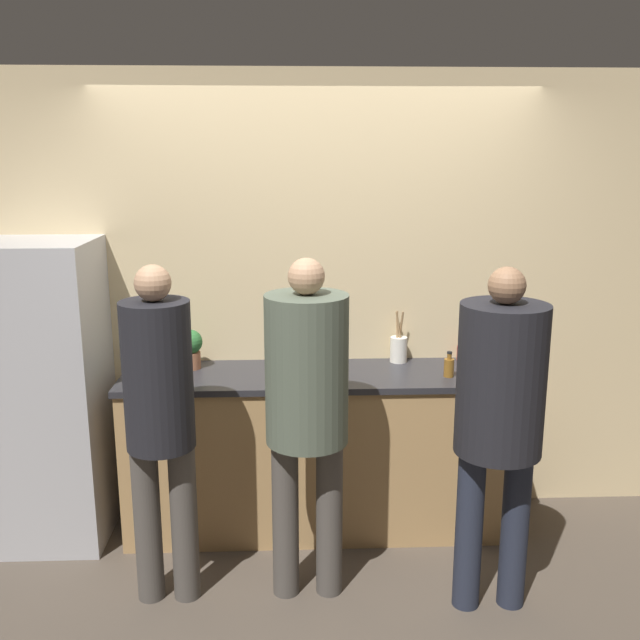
% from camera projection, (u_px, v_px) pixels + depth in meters
% --- Properties ---
extents(ground_plane, '(14.00, 14.00, 0.00)m').
position_uv_depth(ground_plane, '(321.00, 554.00, 3.90)').
color(ground_plane, '#4C4238').
extents(wall_back, '(5.20, 0.06, 2.60)m').
position_uv_depth(wall_back, '(317.00, 299.00, 4.20)').
color(wall_back, '#D6BC8C').
rests_on(wall_back, ground_plane).
extents(counter, '(2.20, 0.60, 0.94)m').
position_uv_depth(counter, '(319.00, 449.00, 4.12)').
color(counter, tan).
rests_on(counter, ground_plane).
extents(refrigerator, '(0.69, 0.63, 1.69)m').
position_uv_depth(refrigerator, '(39.00, 394.00, 3.93)').
color(refrigerator, '#B7B7BC').
rests_on(refrigerator, ground_plane).
extents(person_left, '(0.32, 0.32, 1.66)m').
position_uv_depth(person_left, '(160.00, 412.00, 3.31)').
color(person_left, '#4C4742').
rests_on(person_left, ground_plane).
extents(person_center, '(0.39, 0.39, 1.69)m').
position_uv_depth(person_center, '(307.00, 397.00, 3.34)').
color(person_center, '#4C4742').
rests_on(person_center, ground_plane).
extents(person_right, '(0.40, 0.40, 1.66)m').
position_uv_depth(person_right, '(499.00, 406.00, 3.24)').
color(person_right, '#232838').
rests_on(person_right, ground_plane).
extents(fruit_bowl, '(0.28, 0.28, 0.15)m').
position_uv_depth(fruit_bowl, '(311.00, 370.00, 3.85)').
color(fruit_bowl, '#4C3323').
rests_on(fruit_bowl, counter).
extents(utensil_crock, '(0.10, 0.10, 0.31)m').
position_uv_depth(utensil_crock, '(399.00, 348.00, 4.19)').
color(utensil_crock, silver).
rests_on(utensil_crock, counter).
extents(bottle_amber, '(0.06, 0.06, 0.14)m').
position_uv_depth(bottle_amber, '(449.00, 367.00, 3.91)').
color(bottle_amber, brown).
rests_on(bottle_amber, counter).
extents(bottle_green, '(0.07, 0.07, 0.18)m').
position_uv_depth(bottle_green, '(143.00, 366.00, 3.87)').
color(bottle_green, '#236033').
rests_on(bottle_green, counter).
extents(cup_red, '(0.07, 0.07, 0.09)m').
position_uv_depth(cup_red, '(463.00, 353.00, 4.22)').
color(cup_red, '#A33D33').
rests_on(cup_red, counter).
extents(potted_plant, '(0.14, 0.14, 0.23)m').
position_uv_depth(potted_plant, '(190.00, 348.00, 4.05)').
color(potted_plant, '#9E6042').
rests_on(potted_plant, counter).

